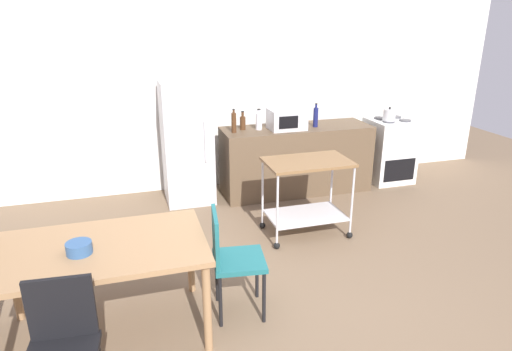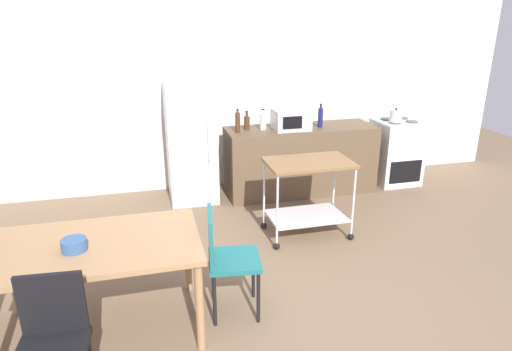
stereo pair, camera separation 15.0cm
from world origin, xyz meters
name	(u,v)px [view 1 (the left image)]	position (x,y,z in m)	size (l,w,h in m)	color
ground_plane	(308,315)	(0.00, 0.00, 0.00)	(12.00, 12.00, 0.00)	brown
back_wall	(220,82)	(0.00, 3.20, 1.45)	(8.40, 0.12, 2.90)	silver
kitchen_counter	(296,159)	(0.90, 2.60, 0.45)	(2.00, 0.64, 0.90)	brown
dining_table	(100,256)	(-1.54, 0.23, 0.67)	(1.50, 0.90, 0.75)	#A37A51
chair_black	(62,345)	(-1.75, -0.49, 0.52)	(0.43, 0.43, 0.89)	black
chair_teal	(231,256)	(-0.58, 0.22, 0.52)	(0.45, 0.45, 0.89)	#1E666B
stove_oven	(389,150)	(2.35, 2.62, 0.45)	(0.60, 0.61, 0.92)	white
refrigerator	(187,143)	(-0.55, 2.70, 0.78)	(0.60, 0.63, 1.55)	silver
kitchen_cart	(307,185)	(0.53, 1.36, 0.57)	(0.91, 0.57, 0.85)	brown
bottle_vinegar	(234,122)	(0.03, 2.56, 1.03)	(0.06, 0.06, 0.30)	#4C2D19
bottle_sparkling_water	(243,122)	(0.18, 2.67, 0.99)	(0.07, 0.07, 0.24)	#4C2D19
bottle_olive_oil	(259,121)	(0.38, 2.61, 1.01)	(0.08, 0.08, 0.27)	silver
microwave	(287,119)	(0.73, 2.53, 1.03)	(0.46, 0.35, 0.26)	silver
bottle_hot_sauce	(316,117)	(1.14, 2.55, 1.03)	(0.06, 0.06, 0.31)	navy
fruit_bowl	(79,248)	(-1.66, 0.16, 0.79)	(0.18, 0.18, 0.08)	#33598C
kettle	(389,115)	(2.23, 2.52, 1.00)	(0.24, 0.17, 0.19)	silver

